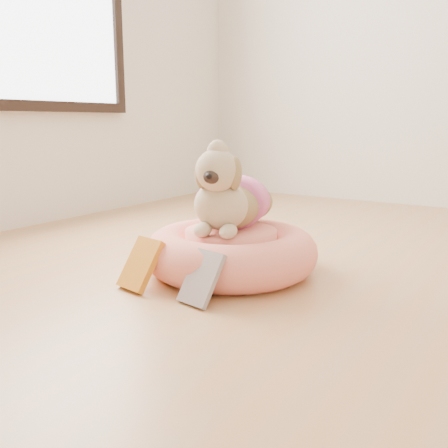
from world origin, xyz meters
The scene contains 5 objects.
floor centered at (0.00, 0.00, 0.00)m, with size 4.50×4.50×0.00m, color tan.
pet_bed centered at (-0.56, 0.17, 0.08)m, with size 0.68×0.68×0.17m.
dog centered at (-0.57, 0.18, 0.35)m, with size 0.33×0.48×0.36m, color brown, non-canonical shape.
book_yellow centered at (-0.73, -0.16, 0.09)m, with size 0.13×0.02×0.20m, color gold.
book_white centered at (-0.46, -0.16, 0.08)m, with size 0.12×0.02×0.19m, color white.
Camera 1 is at (0.46, -1.43, 0.59)m, focal length 40.00 mm.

